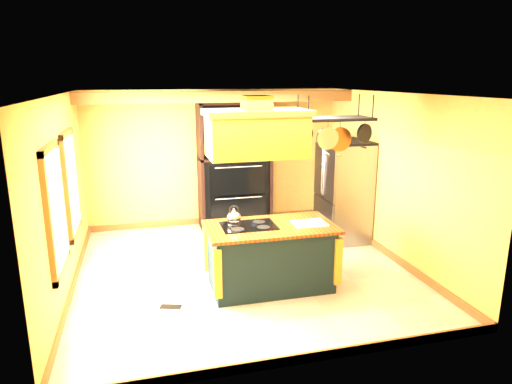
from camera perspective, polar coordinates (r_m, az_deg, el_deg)
name	(u,v)px	position (r m, az deg, el deg)	size (l,w,h in m)	color
floor	(243,270)	(7.23, -1.62, -9.74)	(5.00, 5.00, 0.00)	beige
ceiling	(242,94)	(6.61, -1.78, 12.17)	(5.00, 5.00, 0.00)	white
wall_back	(215,158)	(9.20, -5.17, 4.23)	(5.00, 0.02, 2.70)	#C09146
wall_front	(300,244)	(4.49, 5.46, -6.50)	(5.00, 0.02, 2.70)	#C09146
wall_left	(63,197)	(6.72, -22.97, -0.58)	(0.02, 5.00, 2.70)	#C09146
wall_right	(393,177)	(7.73, 16.70, 1.77)	(0.02, 5.00, 2.70)	#C09146
ceiling_beam	(221,97)	(8.28, -4.43, 11.78)	(5.00, 0.15, 0.20)	brown
window_near	(56,209)	(5.94, -23.73, -2.01)	(0.06, 1.06, 1.56)	brown
window_far	(71,184)	(7.28, -22.10, 0.98)	(0.06, 1.06, 1.56)	brown
kitchen_island	(270,256)	(6.53, 1.76, -7.97)	(1.81, 1.01, 1.11)	black
range_hood	(257,132)	(6.04, 0.07, 7.57)	(1.36, 0.77, 0.80)	gold
pot_rack	(334,125)	(6.40, 9.77, 8.22)	(1.08, 0.51, 0.79)	black
refrigerator	(343,193)	(8.45, 10.84, -0.15)	(0.78, 0.92, 1.80)	gray
hutch	(234,180)	(9.08, -2.72, 1.54)	(1.41, 0.64, 2.49)	black
floor_register	(171,307)	(6.27, -10.62, -13.91)	(0.28, 0.12, 0.01)	black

